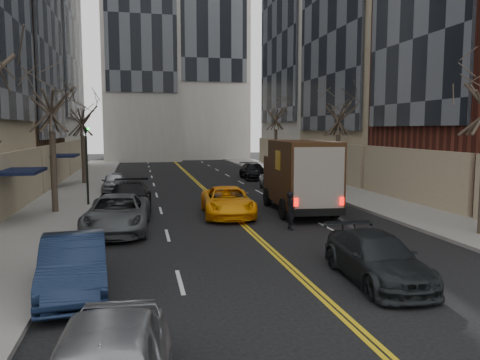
# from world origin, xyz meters

# --- Properties ---
(sidewalk_left) EXTENTS (4.00, 66.00, 0.15)m
(sidewalk_left) POSITION_xyz_m (-9.00, 27.00, 0.07)
(sidewalk_left) COLOR slate
(sidewalk_left) RESTS_ON ground
(sidewalk_right) EXTENTS (4.00, 66.00, 0.15)m
(sidewalk_right) POSITION_xyz_m (9.00, 27.00, 0.07)
(sidewalk_right) COLOR slate
(sidewalk_right) RESTS_ON ground
(streetwall_right) EXTENTS (12.26, 49.00, 34.00)m
(streetwall_right) POSITION_xyz_m (16.38, 32.20, 15.09)
(streetwall_right) COLOR #4C301E
(streetwall_right) RESTS_ON ground
(tree_lf_mid) EXTENTS (3.20, 3.20, 8.91)m
(tree_lf_mid) POSITION_xyz_m (-8.80, 20.00, 6.60)
(tree_lf_mid) COLOR #382D23
(tree_lf_mid) RESTS_ON sidewalk_left
(tree_lf_far) EXTENTS (3.20, 3.20, 8.12)m
(tree_lf_far) POSITION_xyz_m (-8.80, 33.00, 6.02)
(tree_lf_far) COLOR #382D23
(tree_lf_far) RESTS_ON sidewalk_left
(tree_rt_mid) EXTENTS (3.20, 3.20, 8.32)m
(tree_rt_mid) POSITION_xyz_m (8.80, 25.00, 6.17)
(tree_rt_mid) COLOR #382D23
(tree_rt_mid) RESTS_ON sidewalk_right
(tree_rt_far) EXTENTS (3.20, 3.20, 9.11)m
(tree_rt_far) POSITION_xyz_m (8.80, 40.00, 6.74)
(tree_rt_far) COLOR #382D23
(tree_rt_far) RESTS_ON sidewalk_right
(traffic_signal) EXTENTS (0.29, 0.26, 4.70)m
(traffic_signal) POSITION_xyz_m (-7.39, 22.00, 2.82)
(traffic_signal) COLOR black
(traffic_signal) RESTS_ON sidewalk_left
(ups_truck) EXTENTS (3.17, 6.98, 3.73)m
(ups_truck) POSITION_xyz_m (3.56, 17.93, 1.88)
(ups_truck) COLOR black
(ups_truck) RESTS_ON ground
(observer_sedan) EXTENTS (2.12, 4.72, 1.34)m
(observer_sedan) POSITION_xyz_m (2.01, 6.93, 0.67)
(observer_sedan) COLOR black
(observer_sedan) RESTS_ON ground
(taxi) EXTENTS (2.74, 5.34, 1.44)m
(taxi) POSITION_xyz_m (-0.30, 17.71, 0.72)
(taxi) COLOR #FFA10A
(taxi) RESTS_ON ground
(pedestrian) EXTENTS (0.45, 0.64, 1.66)m
(pedestrian) POSITION_xyz_m (1.78, 14.02, 0.83)
(pedestrian) COLOR black
(pedestrian) RESTS_ON ground
(parked_lf_b) EXTENTS (2.05, 4.75, 1.52)m
(parked_lf_b) POSITION_xyz_m (-6.30, 7.66, 0.76)
(parked_lf_b) COLOR #101B33
(parked_lf_b) RESTS_ON ground
(parked_lf_c) EXTENTS (2.86, 5.70, 1.55)m
(parked_lf_c) POSITION_xyz_m (-5.51, 15.14, 0.77)
(parked_lf_c) COLOR #4A4E51
(parked_lf_c) RESTS_ON ground
(parked_lf_d) EXTENTS (2.40, 5.55, 1.59)m
(parked_lf_d) POSITION_xyz_m (-5.10, 19.63, 0.80)
(parked_lf_d) COLOR black
(parked_lf_d) RESTS_ON ground
(parked_lf_e) EXTENTS (1.62, 3.97, 1.35)m
(parked_lf_e) POSITION_xyz_m (-6.30, 28.34, 0.67)
(parked_lf_e) COLOR #9B9EA3
(parked_lf_e) RESTS_ON ground
(parked_rt_a) EXTENTS (2.25, 4.99, 1.59)m
(parked_rt_a) POSITION_xyz_m (5.82, 26.72, 0.79)
(parked_rt_a) COLOR #494B50
(parked_rt_a) RESTS_ON ground
(parked_rt_b) EXTENTS (2.38, 4.79, 1.31)m
(parked_rt_b) POSITION_xyz_m (5.10, 26.62, 0.65)
(parked_rt_b) COLOR #9D9FA4
(parked_rt_b) RESTS_ON ground
(parked_rt_c) EXTENTS (2.11, 4.80, 1.37)m
(parked_rt_c) POSITION_xyz_m (5.10, 34.27, 0.69)
(parked_rt_c) COLOR black
(parked_rt_c) RESTS_ON ground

